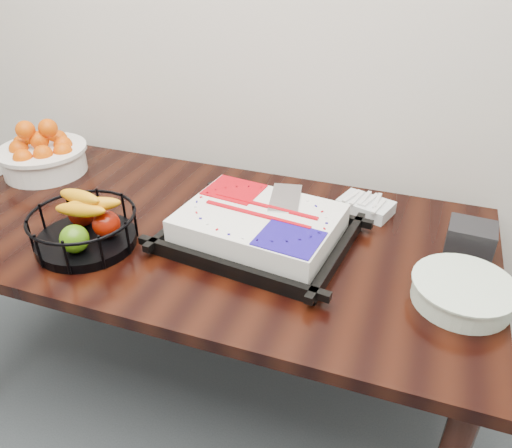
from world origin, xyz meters
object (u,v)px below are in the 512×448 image
(fruit_basket, at_px, (83,225))
(napkin_box, at_px, (470,239))
(table, at_px, (205,250))
(tangerine_bowl, at_px, (42,150))
(plate_stack, at_px, (462,292))
(cake_tray, at_px, (259,228))

(fruit_basket, xyz_separation_m, napkin_box, (1.09, 0.35, -0.02))
(table, relative_size, tangerine_bowl, 5.44)
(table, xyz_separation_m, tangerine_bowl, (-0.75, 0.17, 0.18))
(fruit_basket, xyz_separation_m, plate_stack, (1.07, 0.10, -0.04))
(fruit_basket, height_order, napkin_box, fruit_basket)
(table, distance_m, cake_tray, 0.24)
(cake_tray, distance_m, fruit_basket, 0.53)
(tangerine_bowl, distance_m, fruit_basket, 0.60)
(fruit_basket, relative_size, plate_stack, 1.21)
(plate_stack, bearing_deg, cake_tray, 171.09)
(table, height_order, cake_tray, cake_tray)
(cake_tray, relative_size, napkin_box, 4.32)
(tangerine_bowl, xyz_separation_m, fruit_basket, (0.46, -0.38, -0.02))
(cake_tray, bearing_deg, plate_stack, -8.91)
(table, bearing_deg, tangerine_bowl, 167.21)
(tangerine_bowl, height_order, fruit_basket, tangerine_bowl)
(table, height_order, plate_stack, plate_stack)
(plate_stack, relative_size, napkin_box, 1.98)
(table, xyz_separation_m, fruit_basket, (-0.29, -0.21, 0.16))
(table, relative_size, fruit_basket, 5.67)
(table, distance_m, napkin_box, 0.82)
(cake_tray, relative_size, fruit_basket, 1.80)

